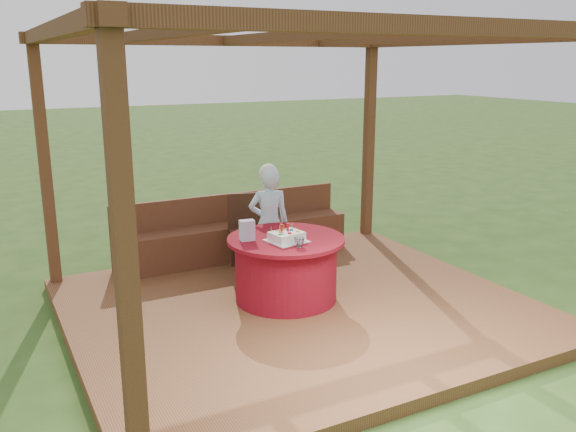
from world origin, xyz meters
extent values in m
plane|color=#294717|center=(0.00, 0.00, 0.00)|extent=(60.00, 60.00, 0.00)
cube|color=brown|center=(0.00, 0.00, 0.06)|extent=(4.50, 4.00, 0.12)
cube|color=brown|center=(-2.13, -1.88, 1.42)|extent=(0.12, 0.12, 2.60)
cube|color=brown|center=(-2.13, 1.88, 1.42)|extent=(0.12, 0.12, 2.60)
cube|color=brown|center=(2.13, 1.88, 1.42)|extent=(0.12, 0.12, 2.60)
cube|color=brown|center=(0.00, -1.88, 2.78)|extent=(4.50, 0.14, 0.12)
cube|color=brown|center=(0.00, 1.88, 2.78)|extent=(4.50, 0.14, 0.12)
cube|color=brown|center=(-2.13, 0.00, 2.78)|extent=(0.14, 4.00, 0.12)
cube|color=brown|center=(2.13, 0.00, 2.78)|extent=(0.14, 4.00, 0.12)
cube|color=brown|center=(-1.30, 0.00, 2.78)|extent=(0.10, 3.70, 0.10)
cube|color=brown|center=(0.00, 0.00, 2.78)|extent=(0.10, 3.70, 0.10)
cube|color=brown|center=(1.30, 0.00, 2.78)|extent=(0.10, 3.70, 0.10)
cube|color=brown|center=(0.00, 1.70, 0.34)|extent=(3.00, 0.42, 0.45)
cube|color=brown|center=(0.00, 1.88, 0.75)|extent=(3.00, 0.06, 0.35)
cylinder|color=maroon|center=(-0.06, 0.18, 0.44)|extent=(1.05, 1.05, 0.63)
cylinder|color=maroon|center=(-0.06, 0.18, 0.77)|extent=(1.21, 1.21, 0.04)
cube|color=#391F12|center=(-0.02, 1.19, 0.57)|extent=(0.55, 0.55, 0.05)
cylinder|color=#391F12|center=(-0.24, 1.06, 0.34)|extent=(0.04, 0.04, 0.45)
cylinder|color=#391F12|center=(0.11, 0.98, 0.34)|extent=(0.04, 0.04, 0.45)
cylinder|color=#391F12|center=(-0.15, 1.41, 0.34)|extent=(0.04, 0.04, 0.45)
cylinder|color=#391F12|center=(0.20, 1.32, 0.34)|extent=(0.04, 0.04, 0.45)
cube|color=#391F12|center=(0.03, 1.39, 0.79)|extent=(0.44, 0.15, 0.45)
imported|color=#9FD1EC|center=(0.09, 0.90, 0.76)|extent=(0.53, 0.42, 1.27)
sphere|color=white|center=(0.09, 0.90, 1.33)|extent=(0.21, 0.21, 0.21)
cube|color=white|center=(-0.11, 0.08, 0.80)|extent=(0.41, 0.41, 0.01)
cube|color=white|center=(-0.11, 0.08, 0.84)|extent=(0.34, 0.29, 0.09)
cylinder|color=red|center=(-0.14, 0.12, 0.92)|extent=(0.03, 0.03, 0.07)
cylinder|color=red|center=(-0.07, 0.12, 0.92)|extent=(0.03, 0.03, 0.07)
sphere|color=green|center=(-0.21, 0.02, 0.90)|extent=(0.04, 0.04, 0.04)
sphere|color=red|center=(-0.11, 0.01, 0.90)|extent=(0.04, 0.04, 0.04)
sphere|color=yellow|center=(-0.01, 0.03, 0.90)|extent=(0.04, 0.04, 0.04)
sphere|color=orange|center=(-0.17, 0.10, 0.90)|extent=(0.04, 0.04, 0.04)
sphere|color=blue|center=(-0.04, 0.11, 0.90)|extent=(0.04, 0.04, 0.04)
cube|color=#E292C2|center=(-0.45, 0.28, 0.90)|extent=(0.16, 0.11, 0.21)
imported|color=white|center=(-0.09, -0.16, 0.84)|extent=(0.13, 0.13, 0.09)
camera|label=1|loc=(-2.82, -5.13, 2.57)|focal=38.00mm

